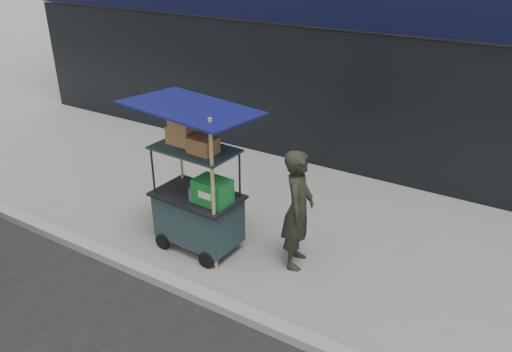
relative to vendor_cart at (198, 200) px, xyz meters
The scene contains 4 objects.
ground 1.47m from the vendor_cart, 31.60° to the right, with size 80.00×80.00×0.00m, color slate.
curb 1.54m from the vendor_cart, 38.60° to the right, with size 80.00×0.18×0.12m, color gray.
vendor_cart is the anchor object (origin of this frame).
vendor_man 1.31m from the vendor_cart, 15.50° to the left, with size 0.57×0.37×1.55m, color black.
Camera 1 is at (2.49, -3.74, 3.79)m, focal length 35.00 mm.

